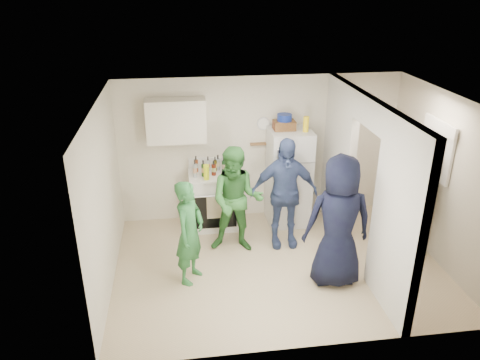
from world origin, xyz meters
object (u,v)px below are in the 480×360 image
blue_bowl (285,117)px  yellow_cup_stack_top (306,124)px  fridge (289,177)px  person_nook (408,195)px  wicker_basket (284,125)px  person_denim (284,193)px  person_navy (338,222)px  stove (214,200)px  person_green_center (237,201)px  person_green_left (190,232)px

blue_bowl → yellow_cup_stack_top: blue_bowl is taller
fridge → person_nook: size_ratio=0.88×
wicker_basket → person_denim: (-0.15, -0.78, -0.85)m
wicker_basket → blue_bowl: (0.00, 0.00, 0.13)m
wicker_basket → person_navy: bearing=-79.3°
stove → yellow_cup_stack_top: (1.50, -0.13, 1.31)m
person_denim → person_navy: 1.20m
blue_bowl → yellow_cup_stack_top: (0.32, -0.15, -0.08)m
person_denim → fridge: bearing=72.8°
person_green_center → person_nook: size_ratio=0.90×
fridge → wicker_basket: (-0.10, 0.05, 0.91)m
fridge → person_green_left: (-1.74, -1.50, -0.08)m
yellow_cup_stack_top → person_nook: yellow_cup_stack_top is taller
person_nook → person_navy: bearing=-28.5°
stove → fridge: 1.33m
wicker_basket → person_navy: 2.06m
wicker_basket → person_green_center: size_ratio=0.21×
person_green_left → wicker_basket: bearing=-17.3°
stove → person_navy: 2.45m
wicker_basket → person_green_left: wicker_basket is taller
person_navy → person_green_center: bearing=-36.6°
person_green_center → person_denim: bearing=16.7°
person_green_center → person_navy: (1.25, -1.02, 0.10)m
person_green_left → person_nook: bearing=-54.7°
wicker_basket → person_nook: size_ratio=0.19×
person_green_left → person_green_center: size_ratio=0.89×
stove → wicker_basket: bearing=1.0°
fridge → person_denim: (-0.25, -0.73, 0.06)m
fridge → person_navy: (0.25, -1.82, 0.11)m
fridge → wicker_basket: 0.92m
blue_bowl → person_navy: bearing=-79.3°
blue_bowl → person_green_center: blue_bowl is taller
stove → blue_bowl: bearing=1.0°
person_nook → stove: bearing=-78.0°
fridge → person_navy: person_navy is taller
yellow_cup_stack_top → person_navy: size_ratio=0.13×
person_navy → blue_bowl: bearing=-76.6°
person_navy → fridge: bearing=-79.3°
yellow_cup_stack_top → person_green_center: yellow_cup_stack_top is taller
fridge → person_green_left: fridge is taller
person_green_left → person_denim: person_denim is taller
yellow_cup_stack_top → person_navy: 1.92m
fridge → person_navy: size_ratio=0.88×
wicker_basket → yellow_cup_stack_top: yellow_cup_stack_top is taller
person_denim → yellow_cup_stack_top: bearing=54.8°
stove → person_denim: bearing=-36.0°
fridge → stove: bearing=178.7°
person_denim → blue_bowl: bearing=80.8°
person_green_left → fridge: bearing=-19.9°
fridge → person_denim: 0.77m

